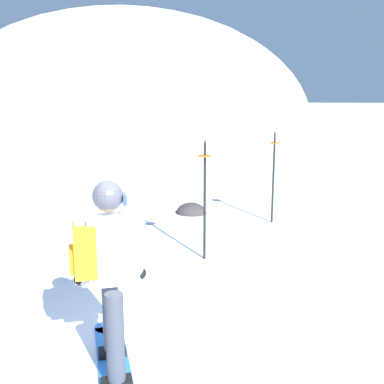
{
  "coord_description": "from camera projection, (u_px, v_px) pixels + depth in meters",
  "views": [
    {
      "loc": [
        1.23,
        -3.74,
        2.39
      ],
      "look_at": [
        -0.06,
        2.65,
        1.0
      ],
      "focal_mm": 42.7,
      "sensor_mm": 36.0,
      "label": 1
    }
  ],
  "objects": [
    {
      "name": "ridge_peak_main",
      "position": [
        125.0,
        126.0,
        36.07
      ],
      "size": [
        28.65,
        25.79,
        17.44
      ],
      "color": "white",
      "rests_on": "ground"
    },
    {
      "name": "snowboarder_main",
      "position": [
        107.0,
        274.0,
        3.82
      ],
      "size": [
        0.96,
        1.69,
        1.71
      ],
      "color": "blue",
      "rests_on": "ground"
    },
    {
      "name": "piste_marker_far",
      "position": [
        205.0,
        191.0,
        6.59
      ],
      "size": [
        0.2,
        0.2,
        1.8
      ],
      "color": "black",
      "rests_on": "ground"
    },
    {
      "name": "ground_plane",
      "position": [
        143.0,
        352.0,
        4.32
      ],
      "size": [
        300.0,
        300.0,
        0.0
      ],
      "primitive_type": "plane",
      "color": "white"
    },
    {
      "name": "rock_dark",
      "position": [
        191.0,
        213.0,
        9.41
      ],
      "size": [
        0.63,
        0.54,
        0.44
      ],
      "color": "#383333",
      "rests_on": "ground"
    },
    {
      "name": "piste_marker_near",
      "position": [
        274.0,
        170.0,
        8.55
      ],
      "size": [
        0.2,
        0.2,
        1.78
      ],
      "color": "black",
      "rests_on": "ground"
    }
  ]
}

